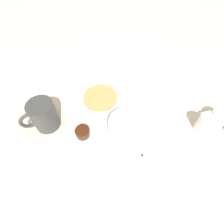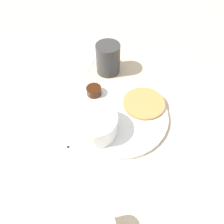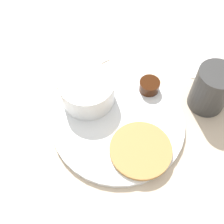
{
  "view_description": "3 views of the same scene",
  "coord_description": "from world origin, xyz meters",
  "px_view_note": "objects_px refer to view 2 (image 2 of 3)",
  "views": [
    {
      "loc": [
        -0.01,
        0.33,
        0.49
      ],
      "look_at": [
        -0.01,
        -0.01,
        0.02
      ],
      "focal_mm": 28.0,
      "sensor_mm": 36.0,
      "label": 1
    },
    {
      "loc": [
        -0.39,
        0.03,
        0.5
      ],
      "look_at": [
        -0.01,
        0.02,
        0.03
      ],
      "focal_mm": 35.0,
      "sensor_mm": 36.0,
      "label": 2
    },
    {
      "loc": [
        -0.05,
        -0.3,
        0.52
      ],
      "look_at": [
        -0.01,
        0.0,
        0.04
      ],
      "focal_mm": 45.0,
      "sensor_mm": 36.0,
      "label": 3
    }
  ],
  "objects_px": {
    "bowl": "(95,124)",
    "fork": "(66,142)",
    "plate": "(119,115)",
    "coffee_mug": "(108,58)"
  },
  "relations": [
    {
      "from": "plate",
      "to": "bowl",
      "type": "relative_size",
      "value": 2.44
    },
    {
      "from": "bowl",
      "to": "fork",
      "type": "distance_m",
      "value": 0.09
    },
    {
      "from": "plate",
      "to": "fork",
      "type": "distance_m",
      "value": 0.17
    },
    {
      "from": "bowl",
      "to": "fork",
      "type": "bearing_deg",
      "value": 107.91
    },
    {
      "from": "bowl",
      "to": "plate",
      "type": "bearing_deg",
      "value": -47.61
    },
    {
      "from": "plate",
      "to": "fork",
      "type": "relative_size",
      "value": 1.97
    },
    {
      "from": "bowl",
      "to": "coffee_mug",
      "type": "height_order",
      "value": "coffee_mug"
    },
    {
      "from": "bowl",
      "to": "fork",
      "type": "xyz_separation_m",
      "value": [
        -0.03,
        0.08,
        -0.04
      ]
    },
    {
      "from": "coffee_mug",
      "to": "fork",
      "type": "relative_size",
      "value": 0.75
    },
    {
      "from": "fork",
      "to": "coffee_mug",
      "type": "bearing_deg",
      "value": -21.68
    }
  ]
}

